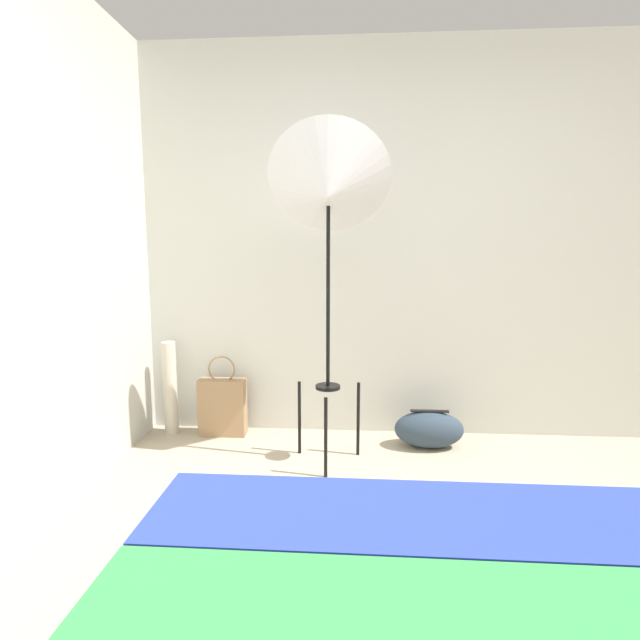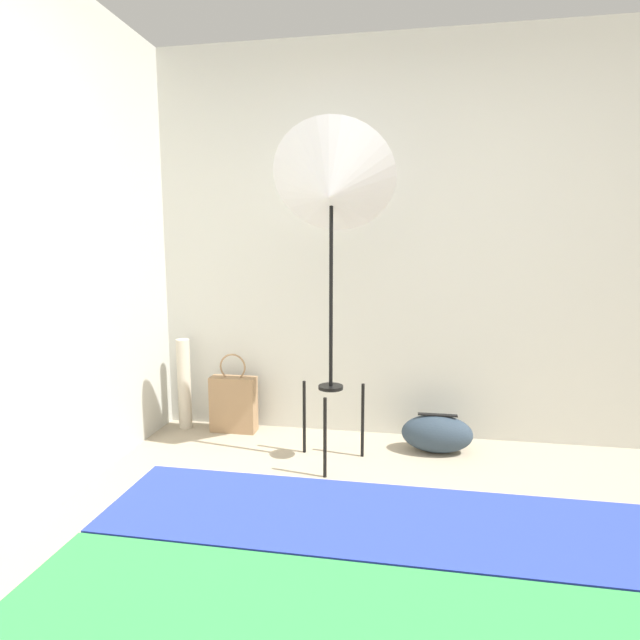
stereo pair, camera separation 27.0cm
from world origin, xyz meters
name	(u,v)px [view 2 (the right image)]	position (x,y,z in m)	size (l,w,h in m)	color
wall_back	(413,243)	(0.00, 2.08, 1.30)	(8.00, 0.05, 2.60)	beige
wall_side_left	(60,242)	(-1.76, 1.00, 1.30)	(0.05, 8.00, 2.60)	beige
photo_umbrella	(331,189)	(-0.46, 1.54, 1.59)	(0.71, 0.60, 1.97)	black
tote_bag	(234,403)	(-1.20, 1.92, 0.20)	(0.32, 0.12, 0.55)	#9E7A56
duffel_bag	(437,434)	(0.18, 1.79, 0.12)	(0.44, 0.24, 0.24)	#2D3D4C
paper_roll	(184,384)	(-1.56, 1.92, 0.32)	(0.09, 0.09, 0.64)	beige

